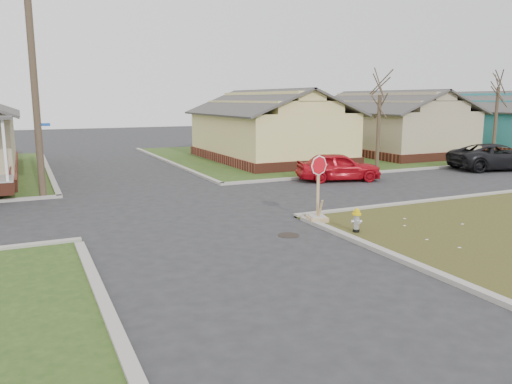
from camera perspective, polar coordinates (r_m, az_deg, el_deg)
name	(u,v)px	position (r m, az deg, el deg)	size (l,w,h in m)	color
ground	(214,240)	(14.57, -4.85, -5.47)	(120.00, 120.00, 0.00)	#272729
verge_far_right	(395,150)	(41.30, 15.58, 4.64)	(37.00, 19.00, 0.05)	#294418
curbs	(168,207)	(19.21, -10.05, -1.67)	(80.00, 40.00, 0.12)	#A19C91
manhole	(289,235)	(15.01, 3.74, -4.95)	(0.64, 0.64, 0.01)	black
side_house_yellow	(268,127)	(33.20, 1.43, 7.41)	(7.60, 11.60, 4.70)	brown
side_house_tan	(389,124)	(38.71, 14.92, 7.52)	(7.60, 11.60, 4.70)	brown
side_house_teal	(484,122)	(45.77, 24.65, 7.33)	(7.60, 11.60, 4.70)	brown
utility_pole	(34,83)	(22.07, -24.02, 11.35)	(1.80, 0.28, 9.00)	#3A2D21
tree_mid_right	(378,132)	(30.05, 13.80, 6.71)	(0.22, 0.22, 4.20)	#3A2D21
tree_far_right	(495,123)	(37.31, 25.68, 7.10)	(0.22, 0.22, 4.76)	#3A2D21
fire_hydrant	(357,219)	(15.38, 11.42, -3.02)	(0.28, 0.28, 0.75)	black
stop_sign	(318,207)	(16.53, 7.06, -1.72)	(0.62, 0.61, 2.19)	#9E7E56
red_sedan	(338,167)	(25.21, 9.40, 2.89)	(1.67, 4.15, 1.41)	red
dark_pickup	(497,157)	(31.95, 25.80, 3.65)	(2.48, 5.38, 1.49)	black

